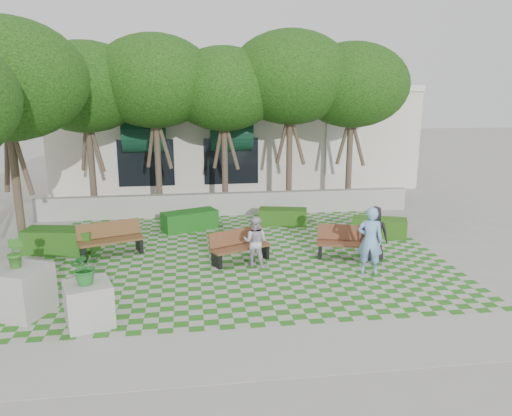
{
  "coord_description": "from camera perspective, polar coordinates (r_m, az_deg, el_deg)",
  "views": [
    {
      "loc": [
        -1.58,
        -13.49,
        5.12
      ],
      "look_at": [
        0.5,
        1.5,
        1.4
      ],
      "focal_mm": 35.0,
      "sensor_mm": 36.0,
      "label": 1
    }
  ],
  "objects": [
    {
      "name": "bench_east",
      "position": [
        15.43,
        10.49,
        -3.94
      ],
      "size": [
        1.98,
        1.15,
        0.99
      ],
      "rotation": [
        0.0,
        0.0,
        -0.29
      ],
      "color": "brown",
      "rests_on": "ground"
    },
    {
      "name": "person_blue",
      "position": [
        14.15,
        12.9,
        -3.64
      ],
      "size": [
        0.81,
        0.67,
        1.92
      ],
      "primitive_type": "imported",
      "rotation": [
        0.0,
        0.0,
        2.8
      ],
      "color": "#79A7DE",
      "rests_on": "ground"
    },
    {
      "name": "building",
      "position": [
        27.8,
        -2.71,
        8.42
      ],
      "size": [
        18.0,
        8.92,
        5.15
      ],
      "color": "beige",
      "rests_on": "ground"
    },
    {
      "name": "hedge_midleft",
      "position": [
        18.33,
        -7.57,
        -1.42
      ],
      "size": [
        2.12,
        1.46,
        0.69
      ],
      "primitive_type": "cube",
      "rotation": [
        0.0,
        0.0,
        0.38
      ],
      "color": "#144D15",
      "rests_on": "ground"
    },
    {
      "name": "bench_mid",
      "position": [
        14.88,
        -1.91,
        -4.44
      ],
      "size": [
        1.9,
        1.3,
        0.95
      ],
      "rotation": [
        0.0,
        0.0,
        0.42
      ],
      "color": "brown",
      "rests_on": "ground"
    },
    {
      "name": "retaining_wall",
      "position": [
        20.3,
        -3.22,
        0.48
      ],
      "size": [
        15.0,
        0.36,
        0.9
      ],
      "primitive_type": "cube",
      "color": "#9E9B93",
      "rests_on": "ground"
    },
    {
      "name": "person_dark",
      "position": [
        15.26,
        13.35,
        -2.88
      ],
      "size": [
        0.94,
        0.77,
        1.67
      ],
      "primitive_type": "imported",
      "rotation": [
        0.0,
        0.0,
        2.81
      ],
      "color": "black",
      "rests_on": "ground"
    },
    {
      "name": "planter_front",
      "position": [
        11.6,
        -18.66,
        -9.39
      ],
      "size": [
        1.21,
        1.21,
        1.71
      ],
      "rotation": [
        0.0,
        0.0,
        0.33
      ],
      "color": "#9E9B93",
      "rests_on": "ground"
    },
    {
      "name": "hedge_east",
      "position": [
        17.91,
        13.9,
        -2.15
      ],
      "size": [
        1.98,
        1.36,
        0.64
      ],
      "primitive_type": "cube",
      "rotation": [
        0.0,
        0.0,
        -0.37
      ],
      "color": "#245015",
      "rests_on": "ground"
    },
    {
      "name": "sidewalk_south",
      "position": [
        10.29,
        2.07,
        -16.0
      ],
      "size": [
        16.0,
        2.0,
        0.01
      ],
      "primitive_type": "cube",
      "color": "#9E9B93",
      "rests_on": "ground"
    },
    {
      "name": "hedge_midright",
      "position": [
        18.84,
        3.08,
        -1.0
      ],
      "size": [
        1.89,
        1.08,
        0.62
      ],
      "primitive_type": "cube",
      "rotation": [
        0.0,
        0.0,
        -0.22
      ],
      "color": "#214B14",
      "rests_on": "ground"
    },
    {
      "name": "hedge_west",
      "position": [
        16.84,
        -21.42,
        -3.5
      ],
      "size": [
        2.33,
        1.27,
        0.77
      ],
      "primitive_type": "cube",
      "rotation": [
        0.0,
        0.0,
        -0.19
      ],
      "color": "#204F15",
      "rests_on": "ground"
    },
    {
      "name": "planter_back",
      "position": [
        12.71,
        -25.36,
        -8.31
      ],
      "size": [
        1.47,
        1.47,
        1.86
      ],
      "rotation": [
        0.0,
        0.0,
        -0.4
      ],
      "color": "#9E9B93",
      "rests_on": "ground"
    },
    {
      "name": "tree_row",
      "position": [
        19.44,
        -8.99,
        13.82
      ],
      "size": [
        17.7,
        13.4,
        7.41
      ],
      "color": "#47382B",
      "rests_on": "ground"
    },
    {
      "name": "ground",
      "position": [
        14.51,
        -1.15,
        -6.85
      ],
      "size": [
        90.0,
        90.0,
        0.0
      ],
      "primitive_type": "plane",
      "color": "gray",
      "rests_on": "ground"
    },
    {
      "name": "bench_west",
      "position": [
        16.08,
        -16.28,
        -3.49
      ],
      "size": [
        2.05,
        1.28,
        1.02
      ],
      "rotation": [
        0.0,
        0.0,
        0.35
      ],
      "color": "brown",
      "rests_on": "ground"
    },
    {
      "name": "person_white",
      "position": [
        14.44,
        -0.1,
        -3.84
      ],
      "size": [
        0.88,
        0.79,
        1.48
      ],
      "primitive_type": "imported",
      "rotation": [
        0.0,
        0.0,
        2.75
      ],
      "color": "silver",
      "rests_on": "ground"
    },
    {
      "name": "lawn",
      "position": [
        15.44,
        -1.59,
        -5.53
      ],
      "size": [
        12.0,
        12.0,
        0.0
      ],
      "primitive_type": "plane",
      "color": "#2B721E",
      "rests_on": "ground"
    }
  ]
}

